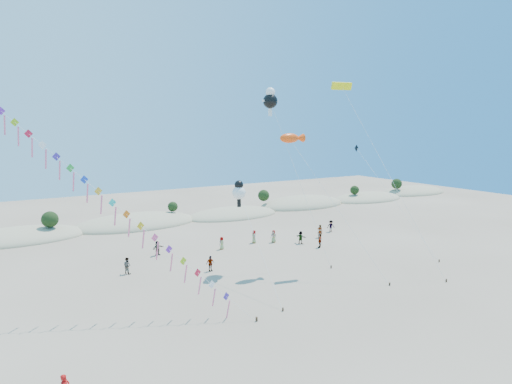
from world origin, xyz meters
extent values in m
plane|color=#7D6A56|center=(0.00, 0.00, 0.00)|extent=(160.00, 160.00, 0.00)
ellipsoid|color=gray|center=(-16.00, 44.60, 0.00)|extent=(17.60, 9.68, 3.00)
ellipsoid|color=#1B3914|center=(-16.00, 44.60, 0.83)|extent=(14.08, 6.34, 0.70)
ellipsoid|color=gray|center=(0.00, 45.30, 0.00)|extent=(19.00, 10.45, 3.40)
ellipsoid|color=#1B3914|center=(0.00, 45.30, 0.94)|extent=(15.20, 6.84, 0.76)
ellipsoid|color=gray|center=(16.00, 43.90, 0.00)|extent=(16.40, 9.02, 2.80)
ellipsoid|color=#1B3914|center=(16.00, 43.90, 0.77)|extent=(13.12, 5.90, 0.66)
ellipsoid|color=gray|center=(32.00, 45.70, 0.00)|extent=(18.00, 9.90, 3.80)
ellipsoid|color=#1B3914|center=(32.00, 45.70, 1.04)|extent=(14.40, 6.48, 0.72)
ellipsoid|color=gray|center=(48.00, 44.50, 0.00)|extent=(16.80, 9.24, 3.00)
ellipsoid|color=#1B3914|center=(48.00, 44.50, 0.83)|extent=(13.44, 6.05, 0.67)
ellipsoid|color=gray|center=(64.00, 45.90, 0.00)|extent=(17.60, 9.68, 3.20)
ellipsoid|color=#1B3914|center=(64.00, 45.90, 0.88)|extent=(14.08, 6.34, 0.70)
sphere|color=black|center=(-12.00, 43.40, 2.48)|extent=(2.20, 2.20, 2.20)
sphere|color=black|center=(6.00, 45.40, 2.24)|extent=(1.60, 1.60, 1.60)
sphere|color=black|center=(24.00, 46.80, 2.44)|extent=(2.10, 2.10, 2.10)
sphere|color=black|center=(44.00, 44.10, 2.32)|extent=(1.80, 1.80, 1.80)
sphere|color=black|center=(58.00, 45.60, 2.52)|extent=(2.30, 2.30, 2.30)
cube|color=#3F2D1E|center=(-1.13, 7.18, 0.17)|extent=(0.12, 0.12, 0.35)
cylinder|color=silver|center=(-11.95, 16.12, 11.05)|extent=(21.66, 17.90, 22.11)
cube|color=#442AA8|center=(-2.95, 8.68, 1.86)|extent=(1.29, 0.50, 1.36)
cube|color=pink|center=(-2.77, 8.73, 0.76)|extent=(0.19, 0.45, 1.55)
cube|color=white|center=(-3.81, 9.39, 2.74)|extent=(1.29, 0.50, 1.36)
cube|color=pink|center=(-3.63, 9.44, 1.64)|extent=(0.19, 0.45, 1.55)
cube|color=red|center=(-4.67, 10.11, 3.62)|extent=(1.29, 0.50, 1.36)
cube|color=pink|center=(-4.49, 10.16, 2.52)|extent=(0.19, 0.45, 1.55)
cube|color=#9ECF18|center=(-5.54, 10.82, 4.50)|extent=(1.29, 0.50, 1.36)
cube|color=pink|center=(-5.36, 10.87, 3.40)|extent=(0.19, 0.45, 1.55)
cube|color=purple|center=(-6.40, 11.53, 5.38)|extent=(1.29, 0.50, 1.36)
cube|color=pink|center=(-6.22, 11.58, 4.28)|extent=(0.19, 0.45, 1.55)
cube|color=#FF508E|center=(-7.26, 12.24, 6.26)|extent=(1.29, 0.50, 1.36)
cube|color=pink|center=(-7.08, 12.29, 5.16)|extent=(0.19, 0.45, 1.55)
cube|color=gold|center=(-8.12, 12.95, 7.14)|extent=(1.29, 0.50, 1.36)
cube|color=pink|center=(-7.94, 13.00, 6.04)|extent=(0.19, 0.45, 1.55)
cube|color=orange|center=(-8.98, 13.66, 8.02)|extent=(1.29, 0.50, 1.36)
cube|color=pink|center=(-8.80, 13.71, 6.92)|extent=(0.19, 0.45, 1.55)
cube|color=#19C2B2|center=(-9.84, 14.38, 8.90)|extent=(1.29, 0.50, 1.36)
cube|color=pink|center=(-9.66, 14.43, 7.80)|extent=(0.19, 0.45, 1.55)
cube|color=#F4AA26|center=(-10.70, 15.09, 9.78)|extent=(1.29, 0.50, 1.36)
cube|color=pink|center=(-10.52, 15.14, 8.68)|extent=(0.19, 0.45, 1.55)
cube|color=blue|center=(-11.57, 15.80, 10.66)|extent=(1.29, 0.50, 1.36)
cube|color=pink|center=(-11.39, 15.85, 9.56)|extent=(0.19, 0.45, 1.55)
cube|color=green|center=(-12.43, 16.51, 11.54)|extent=(1.29, 0.50, 1.36)
cube|color=pink|center=(-12.25, 16.56, 10.44)|extent=(0.19, 0.45, 1.55)
cube|color=#442AA8|center=(-13.29, 17.22, 12.42)|extent=(1.29, 0.50, 1.36)
cube|color=pink|center=(-13.11, 17.27, 11.32)|extent=(0.19, 0.45, 1.55)
cube|color=white|center=(-14.15, 17.94, 13.30)|extent=(1.29, 0.50, 1.36)
cube|color=pink|center=(-13.97, 17.99, 12.20)|extent=(0.19, 0.45, 1.55)
cube|color=red|center=(-15.01, 18.65, 14.17)|extent=(1.29, 0.50, 1.36)
cube|color=pink|center=(-14.83, 18.70, 13.07)|extent=(0.19, 0.45, 1.55)
cube|color=#9ECF18|center=(-15.87, 19.36, 15.05)|extent=(1.29, 0.50, 1.36)
cube|color=pink|center=(-15.69, 19.41, 13.95)|extent=(0.19, 0.45, 1.55)
cube|color=purple|center=(-16.73, 20.07, 15.93)|extent=(1.29, 0.50, 1.36)
cube|color=pink|center=(-16.55, 20.12, 14.83)|extent=(0.19, 0.45, 1.55)
cube|color=#3F2D1E|center=(13.45, 7.27, 0.15)|extent=(0.10, 0.10, 0.30)
cylinder|color=silver|center=(11.09, 12.19, 6.80)|extent=(4.75, 9.87, 13.62)
ellipsoid|color=#FE470D|center=(8.73, 17.11, 13.61)|extent=(2.29, 1.01, 1.01)
cone|color=#FE470D|center=(10.01, 17.11, 13.61)|extent=(0.91, 0.91, 0.91)
cube|color=#3F2D1E|center=(1.63, 7.68, 0.15)|extent=(0.10, 0.10, 0.30)
cylinder|color=silver|center=(2.48, 12.91, 4.10)|extent=(1.72, 10.49, 8.22)
sphere|color=white|center=(3.33, 18.14, 8.20)|extent=(1.34, 1.34, 1.34)
sphere|color=black|center=(3.33, 18.14, 9.00)|extent=(0.89, 0.89, 0.89)
cube|color=black|center=(3.33, 18.14, 7.13)|extent=(0.35, 0.18, 0.80)
cube|color=#3F2D1E|center=(12.08, 13.98, 0.15)|extent=(0.10, 0.10, 0.30)
cylinder|color=silver|center=(10.24, 17.14, 8.76)|extent=(3.72, 6.35, 17.52)
sphere|color=black|center=(8.39, 20.30, 17.51)|extent=(1.57, 1.57, 1.57)
sphere|color=white|center=(8.39, 20.30, 18.45)|extent=(1.02, 1.02, 1.02)
cube|color=white|center=(8.39, 20.30, 16.33)|extent=(0.35, 0.18, 0.80)
cube|color=white|center=(7.69, 20.30, 17.51)|extent=(0.60, 0.15, 0.25)
cube|color=white|center=(9.09, 20.30, 17.51)|extent=(0.60, 0.15, 0.25)
cube|color=#3F2D1E|center=(18.87, 5.16, 0.15)|extent=(0.10, 0.10, 0.30)
cylinder|color=silver|center=(16.71, 10.54, 9.52)|extent=(4.34, 10.80, 19.05)
cube|color=#FFF00D|center=(14.56, 15.93, 19.04)|extent=(2.35, 0.96, 0.82)
cube|color=black|center=(14.56, 15.95, 19.04)|extent=(2.27, 0.58, 0.19)
cube|color=#3F2D1E|center=(23.73, 9.51, 0.15)|extent=(0.10, 0.10, 0.30)
cylinder|color=silver|center=(23.75, 16.24, 6.01)|extent=(0.05, 13.47, 12.04)
cube|color=black|center=(23.76, 22.96, 12.03)|extent=(0.90, 0.27, 0.93)
imported|color=slate|center=(-6.85, 23.20, 0.85)|extent=(1.00, 1.05, 1.70)
imported|color=slate|center=(5.34, 26.35, 0.77)|extent=(0.89, 0.77, 1.54)
imported|color=slate|center=(0.72, 19.63, 0.81)|extent=(1.00, 0.53, 1.62)
imported|color=slate|center=(12.54, 25.82, 0.80)|extent=(0.90, 0.93, 1.61)
imported|color=slate|center=(15.19, 23.54, 0.82)|extent=(0.97, 1.59, 1.63)
imported|color=slate|center=(19.28, 24.71, 0.89)|extent=(0.77, 0.75, 1.78)
imported|color=slate|center=(10.22, 26.87, 0.83)|extent=(0.75, 0.93, 1.65)
imported|color=slate|center=(-2.18, 27.91, 0.84)|extent=(1.64, 1.04, 1.68)
imported|color=slate|center=(16.11, 20.84, 0.86)|extent=(1.08, 0.87, 1.71)
imported|color=slate|center=(22.74, 26.51, 0.83)|extent=(1.23, 1.01, 1.65)
camera|label=1|loc=(-16.91, -19.28, 14.52)|focal=30.00mm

